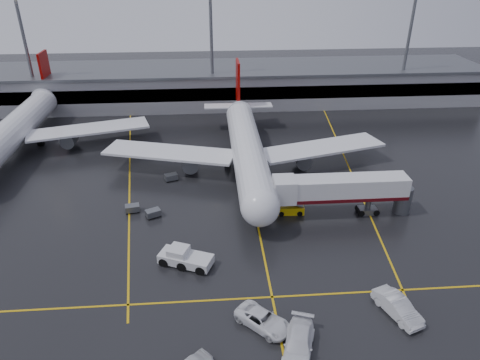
{
  "coord_description": "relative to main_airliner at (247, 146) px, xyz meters",
  "views": [
    {
      "loc": [
        -6.24,
        -57.65,
        33.47
      ],
      "look_at": [
        -2.0,
        -2.0,
        4.0
      ],
      "focal_mm": 32.62,
      "sensor_mm": 36.0,
      "label": 1
    }
  ],
  "objects": [
    {
      "name": "second_airliner",
      "position": [
        -42.0,
        12.0,
        0.0
      ],
      "size": [
        48.8,
        45.6,
        14.1
      ],
      "color": "silver",
      "rests_on": "ground"
    },
    {
      "name": "apron_line_right",
      "position": [
        18.0,
        0.3,
        -4.2
      ],
      "size": [
        7.57,
        69.64,
        0.02
      ],
      "primitive_type": "cube",
      "rotation": [
        0.0,
        0.0,
        -0.1
      ],
      "color": "gold",
      "rests_on": "ground"
    },
    {
      "name": "terminal",
      "position": [
        0.0,
        38.23,
        0.11
      ],
      "size": [
        122.0,
        19.0,
        8.6
      ],
      "color": "gray",
      "rests_on": "ground"
    },
    {
      "name": "service_van_c",
      "position": [
        12.5,
        -35.15,
        -3.24
      ],
      "size": [
        4.02,
        6.24,
        1.94
      ],
      "primitive_type": "imported",
      "rotation": [
        0.0,
        0.0,
        0.37
      ],
      "color": "silver",
      "rests_on": "ground"
    },
    {
      "name": "pushback_tractor",
      "position": [
        -9.71,
        -25.26,
        -3.3
      ],
      "size": [
        6.89,
        4.85,
        2.29
      ],
      "color": "silver",
      "rests_on": "ground"
    },
    {
      "name": "light_mast_right",
      "position": [
        40.0,
        32.3,
        10.27
      ],
      "size": [
        3.0,
        1.2,
        25.45
      ],
      "color": "#595B60",
      "rests_on": "ground"
    },
    {
      "name": "service_van_b",
      "position": [
        1.4,
        -39.1,
        -3.26
      ],
      "size": [
        4.54,
        7.04,
        1.9
      ],
      "primitive_type": "imported",
      "rotation": [
        0.0,
        0.0,
        -0.31
      ],
      "color": "white",
      "rests_on": "ground"
    },
    {
      "name": "belt_loader",
      "position": [
        4.95,
        -14.81,
        -3.6
      ],
      "size": [
        4.0,
        2.01,
        2.49
      ],
      "color": "#DAB40B",
      "rests_on": "ground"
    },
    {
      "name": "main_airliner",
      "position": [
        0.0,
        0.0,
        0.0
      ],
      "size": [
        48.8,
        45.6,
        14.1
      ],
      "color": "silver",
      "rests_on": "ground"
    },
    {
      "name": "apron_line_stop",
      "position": [
        0.0,
        -31.7,
        -4.2
      ],
      "size": [
        60.0,
        0.25,
        0.02
      ],
      "primitive_type": "cube",
      "color": "gold",
      "rests_on": "ground"
    },
    {
      "name": "light_mast_mid",
      "position": [
        -5.0,
        32.3,
        10.27
      ],
      "size": [
        3.0,
        1.2,
        25.45
      ],
      "color": "#595B60",
      "rests_on": "ground"
    },
    {
      "name": "baggage_cart_b",
      "position": [
        -17.63,
        -12.8,
        -3.58
      ],
      "size": [
        2.19,
        1.63,
        1.12
      ],
      "color": "#595B60",
      "rests_on": "ground"
    },
    {
      "name": "jet_bridge",
      "position": [
        11.87,
        -15.7,
        -0.28
      ],
      "size": [
        19.9,
        3.4,
        6.05
      ],
      "color": "silver",
      "rests_on": "ground"
    },
    {
      "name": "apron_line_centre",
      "position": [
        0.0,
        -9.7,
        -4.2
      ],
      "size": [
        0.25,
        90.0,
        0.02
      ],
      "primitive_type": "cube",
      "color": "gold",
      "rests_on": "ground"
    },
    {
      "name": "apron_line_left",
      "position": [
        -20.0,
        0.3,
        -4.2
      ],
      "size": [
        9.99,
        69.35,
        0.02
      ],
      "primitive_type": "cube",
      "rotation": [
        0.0,
        0.0,
        0.14
      ],
      "color": "gold",
      "rests_on": "ground"
    },
    {
      "name": "ground",
      "position": [
        0.0,
        -9.7,
        -4.21
      ],
      "size": [
        220.0,
        220.0,
        0.0
      ],
      "primitive_type": "plane",
      "color": "black",
      "rests_on": "ground"
    },
    {
      "name": "baggage_cart_c",
      "position": [
        -12.67,
        -3.4,
        -3.58
      ],
      "size": [
        2.32,
        1.9,
        1.12
      ],
      "color": "#595B60",
      "rests_on": "ground"
    },
    {
      "name": "light_mast_left",
      "position": [
        -45.0,
        32.3,
        10.27
      ],
      "size": [
        3.0,
        1.2,
        25.45
      ],
      "color": "#595B60",
      "rests_on": "ground"
    },
    {
      "name": "baggage_cart_a",
      "position": [
        -14.53,
        -14.34,
        -3.58
      ],
      "size": [
        2.37,
        2.05,
        1.12
      ],
      "color": "#595B60",
      "rests_on": "ground"
    },
    {
      "name": "service_van_a",
      "position": [
        -1.53,
        -35.71,
        -3.39
      ],
      "size": [
        6.12,
        6.04,
        1.64
      ],
      "primitive_type": "imported",
      "rotation": [
        0.0,
        0.0,
        0.8
      ],
      "color": "white",
      "rests_on": "ground"
    }
  ]
}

